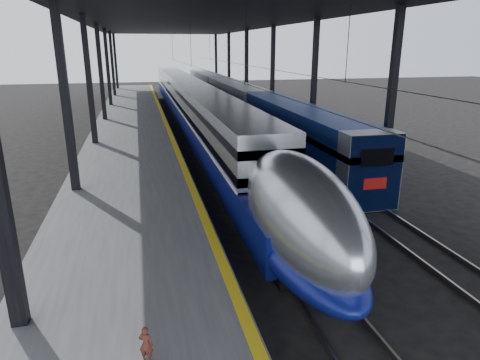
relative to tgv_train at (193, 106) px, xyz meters
name	(u,v)px	position (x,y,z in m)	size (l,w,h in m)	color
ground	(225,244)	(-2.00, -25.13, -1.86)	(160.00, 160.00, 0.00)	black
platform	(132,134)	(-5.50, -5.13, -1.36)	(6.00, 80.00, 1.00)	#4C4C4F
yellow_strip	(167,126)	(-2.70, -5.13, -0.86)	(0.30, 80.00, 0.01)	gold
rails	(231,135)	(2.50, -5.13, -1.78)	(6.52, 80.00, 0.16)	slate
canopy	(197,19)	(-0.10, -5.13, 7.25)	(18.00, 75.00, 9.47)	black
tgv_train	(193,106)	(0.00, 0.00, 0.00)	(2.78, 65.20, 3.98)	silver
second_train	(237,101)	(5.00, 3.68, -0.05)	(2.60, 56.05, 3.58)	navy
child	(146,344)	(-4.98, -32.11, -0.45)	(0.30, 0.20, 0.82)	#53261B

